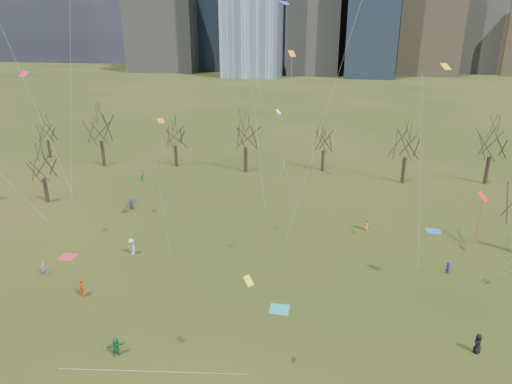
% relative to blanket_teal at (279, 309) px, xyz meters
% --- Properties ---
extents(ground, '(500.00, 500.00, 0.00)m').
position_rel_blanket_teal_xyz_m(ground, '(-3.57, -3.54, -0.01)').
color(ground, black).
rests_on(ground, ground).
extents(bare_tree_row, '(113.04, 29.80, 9.50)m').
position_rel_blanket_teal_xyz_m(bare_tree_row, '(-3.65, 33.69, 6.10)').
color(bare_tree_row, black).
rests_on(bare_tree_row, ground).
extents(blanket_teal, '(1.60, 1.50, 0.03)m').
position_rel_blanket_teal_xyz_m(blanket_teal, '(0.00, 0.00, 0.00)').
color(blanket_teal, teal).
rests_on(blanket_teal, ground).
extents(blanket_navy, '(1.60, 1.50, 0.03)m').
position_rel_blanket_teal_xyz_m(blanket_navy, '(15.08, 18.42, 0.00)').
color(blanket_navy, blue).
rests_on(blanket_navy, ground).
extents(blanket_crimson, '(1.60, 1.50, 0.03)m').
position_rel_blanket_teal_xyz_m(blanket_crimson, '(-22.24, 4.97, 0.00)').
color(blanket_crimson, red).
rests_on(blanket_crimson, ground).
extents(person_4, '(0.89, 1.00, 1.63)m').
position_rel_blanket_teal_xyz_m(person_4, '(-16.84, -1.30, 0.80)').
color(person_4, '#DD5818').
rests_on(person_4, ground).
extents(person_5, '(1.38, 1.02, 1.44)m').
position_rel_blanket_teal_xyz_m(person_5, '(-10.50, -7.65, 0.71)').
color(person_5, '#176A3B').
rests_on(person_5, ground).
extents(person_6, '(0.87, 0.88, 1.54)m').
position_rel_blanket_teal_xyz_m(person_6, '(14.51, -2.61, 0.75)').
color(person_6, black).
rests_on(person_6, ground).
extents(person_7, '(0.45, 0.59, 1.47)m').
position_rel_blanket_teal_xyz_m(person_7, '(-22.31, 1.23, 0.72)').
color(person_7, '#9F4F9C').
rests_on(person_7, ground).
extents(person_8, '(0.71, 0.74, 1.20)m').
position_rel_blanket_teal_xyz_m(person_8, '(14.65, 8.63, 0.59)').
color(person_8, '#2936B5').
rests_on(person_8, ground).
extents(person_9, '(1.30, 1.19, 1.75)m').
position_rel_blanket_teal_xyz_m(person_9, '(-16.06, 6.69, 0.86)').
color(person_9, silver).
rests_on(person_9, ground).
extents(person_11, '(1.21, 1.61, 1.69)m').
position_rel_blanket_teal_xyz_m(person_11, '(-21.47, 18.18, 0.83)').
color(person_11, '#5E5E63').
rests_on(person_11, ground).
extents(person_12, '(0.54, 0.74, 1.40)m').
position_rel_blanket_teal_xyz_m(person_12, '(7.58, 17.23, 0.68)').
color(person_12, orange).
rests_on(person_12, ground).
extents(person_13, '(0.56, 0.72, 1.73)m').
position_rel_blanket_teal_xyz_m(person_13, '(-24.92, 29.22, 0.85)').
color(person_13, '#176756').
rests_on(person_13, ground).
extents(kites_airborne, '(63.13, 48.73, 31.47)m').
position_rel_blanket_teal_xyz_m(kites_airborne, '(-1.29, 10.12, 13.57)').
color(kites_airborne, orange).
rests_on(kites_airborne, ground).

